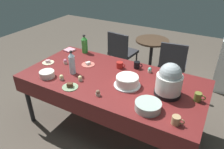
# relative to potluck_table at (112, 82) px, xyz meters

# --- Properties ---
(ground) EXTENTS (9.00, 9.00, 0.00)m
(ground) POSITION_rel_potluck_table_xyz_m (0.00, 0.00, -0.69)
(ground) COLOR brown
(potluck_table) EXTENTS (2.20, 1.10, 0.75)m
(potluck_table) POSITION_rel_potluck_table_xyz_m (0.00, 0.00, 0.00)
(potluck_table) COLOR maroon
(potluck_table) RESTS_ON ground
(frosted_layer_cake) EXTENTS (0.31, 0.31, 0.12)m
(frosted_layer_cake) POSITION_rel_potluck_table_xyz_m (0.23, -0.06, 0.12)
(frosted_layer_cake) COLOR silver
(frosted_layer_cake) RESTS_ON potluck_table
(slow_cooker) EXTENTS (0.28, 0.28, 0.37)m
(slow_cooker) POSITION_rel_potluck_table_xyz_m (0.68, -0.01, 0.23)
(slow_cooker) COLOR black
(slow_cooker) RESTS_ON potluck_table
(glass_salad_bowl) EXTENTS (0.26, 0.26, 0.08)m
(glass_salad_bowl) POSITION_rel_potluck_table_xyz_m (0.59, -0.34, 0.10)
(glass_salad_bowl) COLOR #B2C6BC
(glass_salad_bowl) RESTS_ON potluck_table
(ceramic_snack_bowl) EXTENTS (0.18, 0.18, 0.07)m
(ceramic_snack_bowl) POSITION_rel_potluck_table_xyz_m (-0.71, -0.36, 0.10)
(ceramic_snack_bowl) COLOR silver
(ceramic_snack_bowl) RESTS_ON potluck_table
(dessert_plate_coral) EXTENTS (0.18, 0.18, 0.04)m
(dessert_plate_coral) POSITION_rel_potluck_table_xyz_m (-0.45, 0.15, 0.07)
(dessert_plate_coral) COLOR #E07266
(dessert_plate_coral) RESTS_ON potluck_table
(dessert_plate_cream) EXTENTS (0.16, 0.16, 0.04)m
(dessert_plate_cream) POSITION_rel_potluck_table_xyz_m (-0.97, -0.07, 0.07)
(dessert_plate_cream) COLOR beige
(dessert_plate_cream) RESTS_ON potluck_table
(dessert_plate_sage) EXTENTS (0.18, 0.18, 0.05)m
(dessert_plate_sage) POSITION_rel_potluck_table_xyz_m (-0.31, -0.41, 0.07)
(dessert_plate_sage) COLOR #8CA87F
(dessert_plate_sage) RESTS_ON potluck_table
(cupcake_vanilla) EXTENTS (0.05, 0.05, 0.07)m
(cupcake_vanilla) POSITION_rel_potluck_table_xyz_m (0.34, 0.36, 0.09)
(cupcake_vanilla) COLOR beige
(cupcake_vanilla) RESTS_ON potluck_table
(cupcake_cocoa) EXTENTS (0.05, 0.05, 0.07)m
(cupcake_cocoa) POSITION_rel_potluck_table_xyz_m (-0.30, -0.24, 0.09)
(cupcake_cocoa) COLOR beige
(cupcake_cocoa) RESTS_ON potluck_table
(cupcake_rose) EXTENTS (0.05, 0.05, 0.07)m
(cupcake_rose) POSITION_rel_potluck_table_xyz_m (-0.50, -0.33, 0.09)
(cupcake_rose) COLOR beige
(cupcake_rose) RESTS_ON potluck_table
(cupcake_lemon) EXTENTS (0.05, 0.05, 0.07)m
(cupcake_lemon) POSITION_rel_potluck_table_xyz_m (-0.75, 0.03, 0.09)
(cupcake_lemon) COLOR beige
(cupcake_lemon) RESTS_ON potluck_table
(cupcake_mint) EXTENTS (0.05, 0.05, 0.07)m
(cupcake_mint) POSITION_rel_potluck_table_xyz_m (0.05, -0.39, 0.09)
(cupcake_mint) COLOR beige
(cupcake_mint) RESTS_ON potluck_table
(soda_bottle_water) EXTENTS (0.08, 0.08, 0.30)m
(soda_bottle_water) POSITION_rel_potluck_table_xyz_m (-0.49, -0.13, 0.20)
(soda_bottle_water) COLOR silver
(soda_bottle_water) RESTS_ON potluck_table
(soda_bottle_lime_soda) EXTENTS (0.09, 0.09, 0.28)m
(soda_bottle_lime_soda) POSITION_rel_potluck_table_xyz_m (-0.74, 0.47, 0.19)
(soda_bottle_lime_soda) COLOR green
(soda_bottle_lime_soda) RESTS_ON potluck_table
(coffee_mug_red) EXTENTS (0.13, 0.09, 0.08)m
(coffee_mug_red) POSITION_rel_potluck_table_xyz_m (-0.04, 0.28, 0.10)
(coffee_mug_red) COLOR #B2231E
(coffee_mug_red) RESTS_ON potluck_table
(coffee_mug_tan) EXTENTS (0.12, 0.08, 0.08)m
(coffee_mug_tan) POSITION_rel_potluck_table_xyz_m (0.88, -0.41, 0.10)
(coffee_mug_tan) COLOR tan
(coffee_mug_tan) RESTS_ON potluck_table
(coffee_mug_olive) EXTENTS (0.11, 0.07, 0.09)m
(coffee_mug_olive) POSITION_rel_potluck_table_xyz_m (0.98, 0.03, 0.11)
(coffee_mug_olive) COLOR olive
(coffee_mug_olive) RESTS_ON potluck_table
(coffee_mug_black) EXTENTS (0.12, 0.08, 0.09)m
(coffee_mug_black) POSITION_rel_potluck_table_xyz_m (0.16, 0.38, 0.11)
(coffee_mug_black) COLOR black
(coffee_mug_black) RESTS_ON potluck_table
(paper_napkin_stack) EXTENTS (0.15, 0.15, 0.02)m
(paper_napkin_stack) POSITION_rel_potluck_table_xyz_m (-0.98, 0.40, 0.07)
(paper_napkin_stack) COLOR pink
(paper_napkin_stack) RESTS_ON potluck_table
(maroon_chair_left) EXTENTS (0.48, 0.48, 0.85)m
(maroon_chair_left) POSITION_rel_potluck_table_xyz_m (-0.56, 1.35, -0.20)
(maroon_chair_left) COLOR #333338
(maroon_chair_left) RESTS_ON ground
(maroon_chair_right) EXTENTS (0.50, 0.50, 0.85)m
(maroon_chair_right) POSITION_rel_potluck_table_xyz_m (0.41, 1.35, -0.20)
(maroon_chair_right) COLOR #333338
(maroon_chair_right) RESTS_ON ground
(round_cafe_table) EXTENTS (0.60, 0.60, 0.72)m
(round_cafe_table) POSITION_rel_potluck_table_xyz_m (-0.05, 1.58, -0.19)
(round_cafe_table) COLOR #473323
(round_cafe_table) RESTS_ON ground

